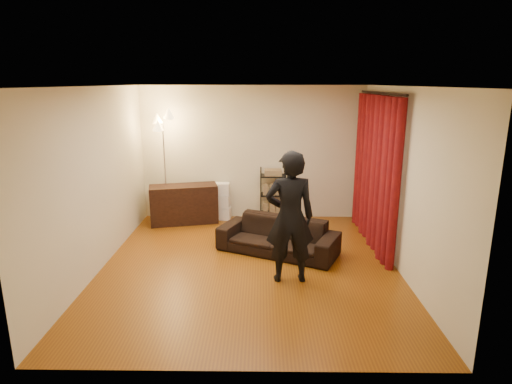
{
  "coord_description": "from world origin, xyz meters",
  "views": [
    {
      "loc": [
        0.18,
        -6.12,
        2.76
      ],
      "look_at": [
        0.1,
        0.3,
        1.1
      ],
      "focal_mm": 30.0,
      "sensor_mm": 36.0,
      "label": 1
    }
  ],
  "objects_px": {
    "media_cabinet": "(184,204)",
    "storage_boxes": "(223,201)",
    "wire_shelf": "(273,195)",
    "sofa": "(278,236)",
    "floor_lamp": "(165,170)",
    "person": "(290,217)"
  },
  "relations": [
    {
      "from": "media_cabinet",
      "to": "storage_boxes",
      "type": "bearing_deg",
      "value": 3.35
    },
    {
      "from": "storage_boxes",
      "to": "floor_lamp",
      "type": "xyz_separation_m",
      "value": [
        -1.1,
        -0.25,
        0.71
      ]
    },
    {
      "from": "person",
      "to": "storage_boxes",
      "type": "distance_m",
      "value": 3.08
    },
    {
      "from": "storage_boxes",
      "to": "wire_shelf",
      "type": "xyz_separation_m",
      "value": [
        1.03,
        -0.03,
        0.15
      ]
    },
    {
      "from": "wire_shelf",
      "to": "floor_lamp",
      "type": "height_order",
      "value": "floor_lamp"
    },
    {
      "from": "sofa",
      "to": "storage_boxes",
      "type": "distance_m",
      "value": 2.07
    },
    {
      "from": "storage_boxes",
      "to": "floor_lamp",
      "type": "height_order",
      "value": "floor_lamp"
    },
    {
      "from": "media_cabinet",
      "to": "wire_shelf",
      "type": "height_order",
      "value": "wire_shelf"
    },
    {
      "from": "media_cabinet",
      "to": "storage_boxes",
      "type": "xyz_separation_m",
      "value": [
        0.76,
        0.23,
        -0.0
      ]
    },
    {
      "from": "sofa",
      "to": "person",
      "type": "xyz_separation_m",
      "value": [
        0.12,
        -1.02,
        0.65
      ]
    },
    {
      "from": "person",
      "to": "sofa",
      "type": "bearing_deg",
      "value": -87.66
    },
    {
      "from": "sofa",
      "to": "person",
      "type": "bearing_deg",
      "value": -58.29
    },
    {
      "from": "person",
      "to": "wire_shelf",
      "type": "relative_size",
      "value": 1.74
    },
    {
      "from": "storage_boxes",
      "to": "wire_shelf",
      "type": "relative_size",
      "value": 0.71
    },
    {
      "from": "sofa",
      "to": "floor_lamp",
      "type": "relative_size",
      "value": 0.89
    },
    {
      "from": "person",
      "to": "wire_shelf",
      "type": "xyz_separation_m",
      "value": [
        -0.16,
        2.75,
        -0.4
      ]
    },
    {
      "from": "media_cabinet",
      "to": "storage_boxes",
      "type": "distance_m",
      "value": 0.79
    },
    {
      "from": "media_cabinet",
      "to": "floor_lamp",
      "type": "xyz_separation_m",
      "value": [
        -0.34,
        -0.02,
        0.71
      ]
    },
    {
      "from": "person",
      "to": "media_cabinet",
      "type": "xyz_separation_m",
      "value": [
        -1.95,
        2.56,
        -0.55
      ]
    },
    {
      "from": "storage_boxes",
      "to": "wire_shelf",
      "type": "bearing_deg",
      "value": -1.95
    },
    {
      "from": "media_cabinet",
      "to": "floor_lamp",
      "type": "height_order",
      "value": "floor_lamp"
    },
    {
      "from": "media_cabinet",
      "to": "wire_shelf",
      "type": "relative_size",
      "value": 1.23
    }
  ]
}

